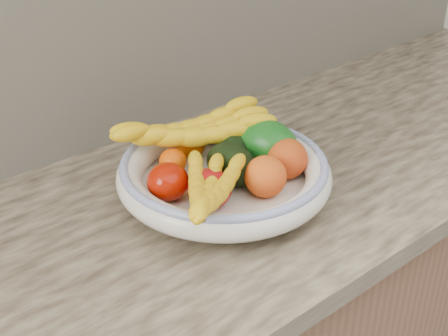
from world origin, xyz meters
TOP-DOWN VIEW (x-y plane):
  - fruit_bowl at (0.00, 1.66)m, footprint 0.39×0.39m
  - clementine_back_left at (-0.05, 1.75)m, footprint 0.05×0.05m
  - clementine_back_right at (0.02, 1.78)m, footprint 0.06×0.06m
  - tomato_left at (-0.11, 1.68)m, footprint 0.08×0.08m
  - tomato_near_left at (-0.07, 1.62)m, footprint 0.10×0.10m
  - avocado_center at (0.01, 1.66)m, footprint 0.08×0.11m
  - avocado_right at (0.05, 1.70)m, footprint 0.10×0.11m
  - green_mango at (0.10, 1.66)m, footprint 0.14×0.16m
  - peach_front at (0.03, 1.58)m, footprint 0.08×0.08m
  - peach_right at (0.10, 1.60)m, footprint 0.09×0.09m
  - banana_bunch_back at (0.00, 1.76)m, footprint 0.34×0.22m
  - banana_bunch_front at (-0.10, 1.58)m, footprint 0.25×0.24m

SIDE VIEW (x-z plane):
  - fruit_bowl at x=0.00m, z-range 0.91..0.99m
  - clementine_back_left at x=-0.05m, z-range 0.93..0.98m
  - clementine_back_right at x=0.02m, z-range 0.93..0.98m
  - tomato_left at x=-0.11m, z-range 0.93..1.00m
  - tomato_near_left at x=-0.07m, z-range 0.93..1.00m
  - avocado_center at x=0.01m, z-range 0.93..1.00m
  - avocado_right at x=0.05m, z-range 0.93..1.00m
  - peach_front at x=0.03m, z-range 0.93..1.00m
  - peach_right at x=0.10m, z-range 0.93..1.01m
  - green_mango at x=0.10m, z-range 0.92..1.03m
  - banana_bunch_front at x=-0.10m, z-range 0.95..1.02m
  - banana_bunch_back at x=0.00m, z-range 0.94..1.03m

